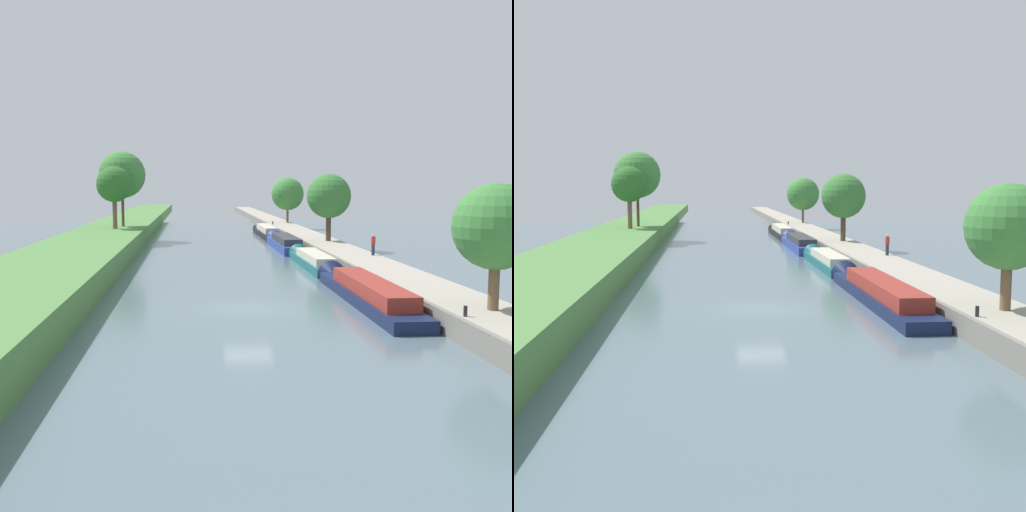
% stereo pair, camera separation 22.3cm
% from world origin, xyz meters
% --- Properties ---
extents(ground_plane, '(160.00, 160.00, 0.00)m').
position_xyz_m(ground_plane, '(0.00, 0.00, 0.00)').
color(ground_plane, slate).
extents(left_grassy_bank, '(7.73, 260.00, 1.72)m').
position_xyz_m(left_grassy_bank, '(-11.93, 0.00, 0.86)').
color(left_grassy_bank, '#518442').
rests_on(left_grassy_bank, ground_plane).
extents(right_towpath, '(3.65, 260.00, 1.00)m').
position_xyz_m(right_towpath, '(9.89, 0.00, 0.50)').
color(right_towpath, '#A89E8E').
rests_on(right_towpath, ground_plane).
extents(stone_quay, '(0.25, 260.00, 1.05)m').
position_xyz_m(stone_quay, '(7.94, 0.00, 0.53)').
color(stone_quay, gray).
rests_on(stone_quay, ground_plane).
extents(narrowboat_navy, '(2.05, 16.97, 2.04)m').
position_xyz_m(narrowboat_navy, '(6.63, 1.72, 0.56)').
color(narrowboat_navy, '#141E42').
rests_on(narrowboat_navy, ground_plane).
extents(narrowboat_teal, '(1.87, 13.65, 1.78)m').
position_xyz_m(narrowboat_teal, '(6.62, 17.22, 0.49)').
color(narrowboat_teal, '#195B60').
rests_on(narrowboat_teal, ground_plane).
extents(narrowboat_blue, '(2.11, 14.98, 2.03)m').
position_xyz_m(narrowboat_blue, '(6.44, 31.73, 0.59)').
color(narrowboat_blue, '#283D93').
rests_on(narrowboat_blue, ground_plane).
extents(narrowboat_black, '(1.85, 16.45, 1.94)m').
position_xyz_m(narrowboat_black, '(6.46, 48.26, 0.57)').
color(narrowboat_black, black).
rests_on(narrowboat_black, ground_plane).
extents(tree_rightbank_near, '(3.76, 3.76, 5.53)m').
position_xyz_m(tree_rightbank_near, '(10.16, -6.48, 4.62)').
color(tree_rightbank_near, brown).
rests_on(tree_rightbank_near, right_towpath).
extents(tree_rightbank_midnear, '(4.34, 4.34, 6.57)m').
position_xyz_m(tree_rightbank_midnear, '(10.43, 28.73, 5.38)').
color(tree_rightbank_midnear, '#4C3828').
rests_on(tree_rightbank_midnear, right_towpath).
extents(tree_rightbank_midfar, '(4.78, 4.78, 6.60)m').
position_xyz_m(tree_rightbank_midfar, '(11.09, 60.33, 5.20)').
color(tree_rightbank_midfar, brown).
rests_on(tree_rightbank_midfar, right_towpath).
extents(tree_leftbank_downstream, '(3.88, 3.88, 6.78)m').
position_xyz_m(tree_leftbank_downstream, '(-11.30, 37.96, 6.52)').
color(tree_leftbank_downstream, brown).
rests_on(tree_leftbank_downstream, left_grassy_bank).
extents(tree_leftbank_upstream, '(5.34, 5.34, 8.60)m').
position_xyz_m(tree_leftbank_upstream, '(-10.87, 42.02, 7.64)').
color(tree_leftbank_upstream, brown).
rests_on(tree_leftbank_upstream, left_grassy_bank).
extents(person_walking, '(0.34, 0.34, 1.66)m').
position_xyz_m(person_walking, '(11.14, 15.53, 1.87)').
color(person_walking, '#282D42').
rests_on(person_walking, right_towpath).
extents(mooring_bollard_near, '(0.16, 0.16, 0.45)m').
position_xyz_m(mooring_bollard_near, '(8.37, -7.70, 1.23)').
color(mooring_bollard_near, black).
rests_on(mooring_bollard_near, right_towpath).
extents(mooring_bollard_far, '(0.16, 0.16, 0.45)m').
position_xyz_m(mooring_bollard_far, '(8.37, 55.96, 1.23)').
color(mooring_bollard_far, black).
rests_on(mooring_bollard_far, right_towpath).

